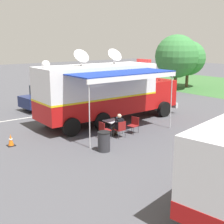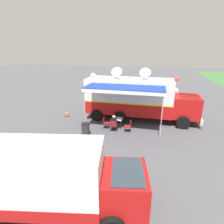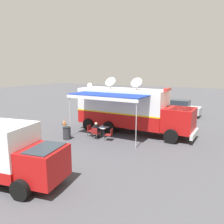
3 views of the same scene
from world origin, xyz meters
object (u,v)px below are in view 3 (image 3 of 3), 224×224
(folding_chair_spare_by_truck, at_px, (110,134))
(car_behind_truck, at_px, (142,110))
(seated_responder, at_px, (97,130))
(water_bottle, at_px, (103,127))
(command_truck, at_px, (130,109))
(folding_chair_at_table, at_px, (95,132))
(folding_chair_beside_table, at_px, (90,130))
(traffic_cone, at_px, (64,122))
(folding_table, at_px, (102,128))
(car_far_corner, at_px, (180,108))
(trash_bin, at_px, (67,133))

(folding_chair_spare_by_truck, relative_size, car_behind_truck, 0.20)
(car_behind_truck, bearing_deg, seated_responder, -2.63)
(water_bottle, distance_m, folding_chair_spare_by_truck, 1.00)
(command_truck, xyz_separation_m, folding_chair_at_table, (2.95, -1.47, -1.43))
(command_truck, bearing_deg, car_behind_truck, -168.99)
(command_truck, height_order, folding_chair_beside_table, command_truck)
(seated_responder, relative_size, traffic_cone, 2.16)
(folding_chair_at_table, bearing_deg, water_bottle, 156.37)
(folding_table, relative_size, folding_chair_spare_by_truck, 0.94)
(car_far_corner, bearing_deg, car_behind_truck, -46.43)
(water_bottle, xyz_separation_m, seated_responder, (0.44, -0.27, -0.18))
(folding_chair_at_table, distance_m, folding_chair_spare_by_truck, 1.14)
(folding_table, xyz_separation_m, folding_chair_at_table, (0.80, -0.12, -0.16))
(water_bottle, bearing_deg, command_truck, 152.80)
(folding_chair_at_table, xyz_separation_m, trash_bin, (1.01, -1.83, -0.06))
(folding_chair_beside_table, relative_size, seated_responder, 0.70)
(folding_table, distance_m, traffic_cone, 5.22)
(folding_chair_spare_by_truck, distance_m, car_far_corner, 11.73)
(traffic_cone, xyz_separation_m, car_far_corner, (-9.33, 8.54, 0.60))
(folding_chair_at_table, relative_size, seated_responder, 0.70)
(water_bottle, relative_size, car_behind_truck, 0.05)
(water_bottle, height_order, folding_chair_beside_table, water_bottle)
(command_truck, relative_size, trash_bin, 10.49)
(seated_responder, bearing_deg, water_bottle, 148.38)
(folding_table, distance_m, water_bottle, 0.29)
(folding_chair_beside_table, height_order, car_far_corner, car_far_corner)
(command_truck, distance_m, trash_bin, 5.37)
(command_truck, height_order, seated_responder, command_truck)
(folding_table, distance_m, trash_bin, 2.67)
(folding_chair_spare_by_truck, xyz_separation_m, traffic_cone, (-2.11, -5.98, -0.23))
(command_truck, bearing_deg, car_far_corner, 165.77)
(folding_chair_spare_by_truck, height_order, seated_responder, seated_responder)
(folding_chair_spare_by_truck, relative_size, trash_bin, 0.96)
(command_truck, bearing_deg, folding_table, -32.15)
(seated_responder, relative_size, car_behind_truck, 0.29)
(folding_table, height_order, folding_chair_at_table, folding_chair_at_table)
(folding_chair_at_table, relative_size, traffic_cone, 1.50)
(command_truck, bearing_deg, folding_chair_beside_table, -41.40)
(folding_table, xyz_separation_m, trash_bin, (1.81, -1.95, -0.22))
(car_behind_truck, bearing_deg, car_far_corner, 133.57)
(water_bottle, bearing_deg, folding_table, -137.92)
(seated_responder, xyz_separation_m, car_far_corner, (-11.46, 3.67, 0.23))
(command_truck, xyz_separation_m, folding_chair_beside_table, (2.50, -2.20, -1.43))
(folding_chair_at_table, relative_size, car_far_corner, 0.20)
(folding_chair_beside_table, bearing_deg, car_behind_truck, 172.09)
(folding_chair_spare_by_truck, bearing_deg, trash_bin, -67.60)
(car_behind_truck, bearing_deg, command_truck, 11.01)
(folding_table, relative_size, traffic_cone, 1.41)
(water_bottle, xyz_separation_m, traffic_cone, (-1.69, -5.14, -0.55))
(water_bottle, relative_size, trash_bin, 0.25)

